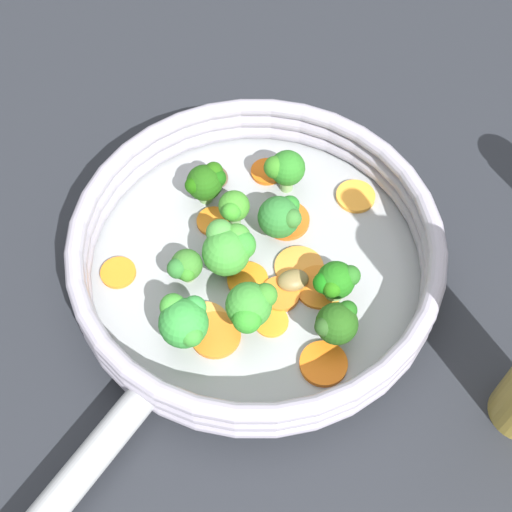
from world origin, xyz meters
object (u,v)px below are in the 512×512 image
object	(u,v)px
broccoli_floret_0	(337,323)
broccoli_floret_1	(229,247)
broccoli_floret_6	(336,281)
broccoli_floret_9	(184,322)
carrot_slice_3	(356,196)
carrot_slice_8	(319,287)
carrot_slice_1	(271,321)
mushroom_piece_0	(293,280)
carrot_slice_10	(263,171)
carrot_slice_9	(216,335)
broccoli_floret_8	(283,169)
carrot_slice_4	(205,324)
broccoli_floret_4	(281,217)
broccoli_floret_2	(206,182)
broccoli_floret_7	(185,267)
carrot_slice_5	(248,280)
skillet	(256,268)
mushroom_piece_1	(218,177)
carrot_slice_7	(286,220)
broccoli_floret_3	(251,307)
broccoli_floret_5	(233,208)
carrot_slice_0	(299,265)
carrot_slice_12	(280,294)
carrot_slice_11	(214,221)
carrot_slice_2	(323,364)
carrot_slice_6	(118,273)

from	to	relation	value
broccoli_floret_0	broccoli_floret_1	distance (m)	0.12
broccoli_floret_6	broccoli_floret_9	xyz separation A→B (m)	(-0.05, 0.12, 0.00)
broccoli_floret_9	carrot_slice_3	bearing A→B (deg)	-40.20
carrot_slice_8	broccoli_floret_6	size ratio (longest dim) A/B	0.98
carrot_slice_1	mushroom_piece_0	xyz separation A→B (m)	(0.04, -0.02, 0.01)
carrot_slice_10	broccoli_floret_9	xyz separation A→B (m)	(-0.19, 0.05, 0.03)
carrot_slice_9	broccoli_floret_8	size ratio (longest dim) A/B	0.92
carrot_slice_4	broccoli_floret_8	size ratio (longest dim) A/B	0.87
carrot_slice_9	mushroom_piece_0	xyz separation A→B (m)	(0.06, -0.06, 0.01)
broccoli_floret_4	broccoli_floret_8	bearing A→B (deg)	1.98
broccoli_floret_2	broccoli_floret_7	bearing A→B (deg)	176.29
broccoli_floret_1	broccoli_floret_6	bearing A→B (deg)	-104.70
carrot_slice_3	broccoli_floret_8	distance (m)	0.08
broccoli_floret_2	broccoli_floret_9	world-z (taller)	broccoli_floret_9
carrot_slice_3	carrot_slice_5	distance (m)	0.14
skillet	mushroom_piece_1	distance (m)	0.11
carrot_slice_7	broccoli_floret_2	world-z (taller)	broccoli_floret_2
carrot_slice_7	broccoli_floret_9	world-z (taller)	broccoli_floret_9
carrot_slice_5	broccoli_floret_0	bearing A→B (deg)	-122.70
carrot_slice_3	carrot_slice_9	size ratio (longest dim) A/B	0.87
mushroom_piece_1	skillet	bearing A→B (deg)	-153.48
broccoli_floret_0	broccoli_floret_8	world-z (taller)	broccoli_floret_0
broccoli_floret_3	mushroom_piece_1	size ratio (longest dim) A/B	1.99
carrot_slice_8	broccoli_floret_5	xyz separation A→B (m)	(0.06, 0.08, 0.03)
carrot_slice_0	carrot_slice_4	world-z (taller)	carrot_slice_4
carrot_slice_12	broccoli_floret_1	bearing A→B (deg)	59.95
skillet	carrot_slice_3	size ratio (longest dim) A/B	8.25
carrot_slice_1	carrot_slice_11	distance (m)	0.12
carrot_slice_1	broccoli_floret_2	world-z (taller)	broccoli_floret_2
mushroom_piece_0	mushroom_piece_1	distance (m)	0.14
broccoli_floret_1	broccoli_floret_5	world-z (taller)	broccoli_floret_1
carrot_slice_8	carrot_slice_10	distance (m)	0.14
carrot_slice_7	broccoli_floret_6	distance (m)	0.10
mushroom_piece_0	broccoli_floret_6	bearing A→B (deg)	-104.54
skillet	broccoli_floret_6	bearing A→B (deg)	-110.74
broccoli_floret_4	broccoli_floret_3	bearing A→B (deg)	170.40
carrot_slice_8	carrot_slice_10	xyz separation A→B (m)	(0.13, 0.06, 0.00)
carrot_slice_8	broccoli_floret_6	distance (m)	0.03
carrot_slice_1	carrot_slice_8	bearing A→B (deg)	-46.12
carrot_slice_2	broccoli_floret_9	distance (m)	0.12
carrot_slice_10	carrot_slice_11	distance (m)	0.08
broccoli_floret_1	mushroom_piece_0	distance (m)	0.07
carrot_slice_5	carrot_slice_9	distance (m)	0.06
carrot_slice_6	broccoli_floret_2	distance (m)	0.12
carrot_slice_1	broccoli_floret_4	bearing A→B (deg)	0.09
broccoli_floret_7	broccoli_floret_9	distance (m)	0.06
carrot_slice_4	carrot_slice_9	world-z (taller)	same
broccoli_floret_1	broccoli_floret_5	distance (m)	0.04
carrot_slice_11	broccoli_floret_0	bearing A→B (deg)	-133.31
broccoli_floret_6	broccoli_floret_7	world-z (taller)	broccoli_floret_6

